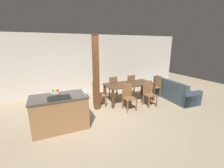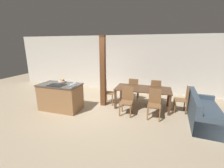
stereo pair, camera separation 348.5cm
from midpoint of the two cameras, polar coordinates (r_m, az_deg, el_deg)
name	(u,v)px [view 2 (the right image)]	position (r m, az deg, el deg)	size (l,w,h in m)	color
ground_plane	(94,110)	(4.95, 11.75, -12.57)	(16.00, 16.00, 0.00)	tan
wall_back	(115,63)	(7.17, 14.54, 7.12)	(11.20, 0.08, 2.70)	silver
kitchen_island	(61,97)	(4.72, -2.56, -7.40)	(1.45, 0.81, 0.94)	#9E7047
fruit_bowl	(62,81)	(4.79, -2.29, -0.60)	(0.27, 0.27, 0.11)	silver
wine_glass_near	(70,84)	(4.06, 4.45, -2.42)	(0.07, 0.07, 0.15)	silver
wine_glass_middle	(72,84)	(4.14, 4.72, -2.07)	(0.07, 0.07, 0.15)	silver
wine_glass_far	(73,83)	(4.23, 4.99, -1.73)	(0.07, 0.07, 0.15)	silver
wine_glass_end	(75,82)	(4.31, 5.25, -1.40)	(0.07, 0.07, 0.15)	silver
dining_table	(143,91)	(5.53, 29.73, -4.10)	(1.96, 0.95, 0.73)	#51331E
dining_chair_near_left	(127,100)	(4.85, 26.04, -8.21)	(0.40, 0.40, 0.93)	brown
dining_chair_near_right	(154,103)	(5.07, 35.99, -8.60)	(0.40, 0.40, 0.93)	brown
dining_chair_far_left	(134,89)	(6.15, 24.23, -3.27)	(0.40, 0.40, 0.93)	brown
dining_chair_far_right	(156,91)	(6.33, 32.15, -3.78)	(0.40, 0.40, 0.93)	brown
dining_chair_head_end	(107,92)	(5.43, 15.42, -4.78)	(0.40, 0.40, 0.93)	brown
dining_chair_foot_end	(183,99)	(6.03, 42.21, -6.26)	(0.40, 0.40, 0.93)	brown
couch	(203,113)	(5.88, 48.57, -10.03)	(0.95, 2.01, 0.83)	#3D4C5B
timber_post	(103,72)	(5.02, 14.84, 3.27)	(0.18, 0.18, 2.58)	brown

